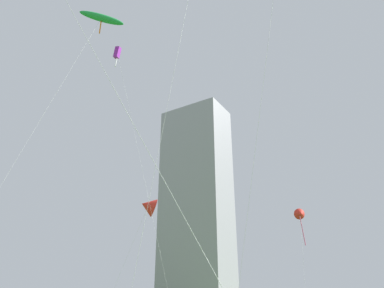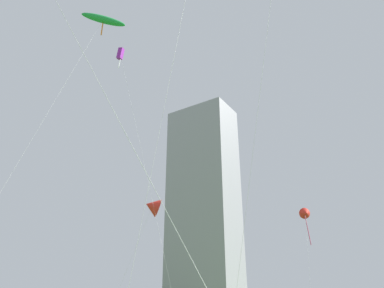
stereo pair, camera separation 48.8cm
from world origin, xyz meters
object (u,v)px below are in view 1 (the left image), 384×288
(kite_flying_2, at_px, (148,206))
(kite_flying_4, at_px, (117,54))
(kite_flying_0, at_px, (301,214))
(kite_flying_5, at_px, (101,18))
(distant_highrise_0, at_px, (196,205))

(kite_flying_2, height_order, kite_flying_4, kite_flying_4)
(kite_flying_0, height_order, kite_flying_4, kite_flying_4)
(kite_flying_2, xyz_separation_m, kite_flying_5, (1.52, -14.48, 13.73))
(kite_flying_4, height_order, kite_flying_5, kite_flying_4)
(kite_flying_0, bearing_deg, distant_highrise_0, 116.76)
(kite_flying_5, xyz_separation_m, distant_highrise_0, (-27.23, 106.12, 13.29))
(distant_highrise_0, bearing_deg, kite_flying_4, -64.60)
(kite_flying_0, bearing_deg, kite_flying_2, -148.59)
(kite_flying_2, relative_size, kite_flying_5, 0.51)
(kite_flying_4, height_order, distant_highrise_0, distant_highrise_0)
(kite_flying_0, distance_m, kite_flying_4, 29.24)
(kite_flying_5, distance_m, distant_highrise_0, 110.36)
(kite_flying_4, bearing_deg, kite_flying_2, 69.59)
(kite_flying_5, bearing_deg, distant_highrise_0, 104.39)
(kite_flying_5, bearing_deg, kite_flying_2, 95.98)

